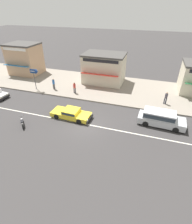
% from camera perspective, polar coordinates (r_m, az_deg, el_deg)
% --- Properties ---
extents(ground_plane, '(160.00, 160.00, 0.00)m').
position_cam_1_polar(ground_plane, '(18.89, -3.71, -3.95)').
color(ground_plane, '#383535').
extents(lane_centre_stripe, '(50.40, 0.14, 0.01)m').
position_cam_1_polar(lane_centre_stripe, '(18.89, -3.71, -3.94)').
color(lane_centre_stripe, silver).
rests_on(lane_centre_stripe, ground).
extents(kerb_strip, '(68.00, 10.00, 0.15)m').
position_cam_1_polar(kerb_strip, '(27.14, 3.92, 8.04)').
color(kerb_strip, gray).
rests_on(kerb_strip, ground).
extents(minivan_silver_1, '(4.97, 2.16, 1.56)m').
position_cam_1_polar(minivan_silver_1, '(19.56, 20.29, -1.74)').
color(minivan_silver_1, '#B7BABF').
rests_on(minivan_silver_1, ground).
extents(sedan_yellow_2, '(4.64, 2.04, 1.06)m').
position_cam_1_polar(sedan_yellow_2, '(19.82, -8.08, -0.46)').
color(sedan_yellow_2, yellow).
rests_on(sedan_yellow_2, ground).
extents(motorcycle_0, '(1.31, 1.53, 0.80)m').
position_cam_1_polar(motorcycle_0, '(20.04, -22.97, -2.96)').
color(motorcycle_0, black).
rests_on(motorcycle_0, ground).
extents(arrow_signboard, '(1.34, 0.65, 3.08)m').
position_cam_1_polar(arrow_signboard, '(26.61, -18.99, 12.04)').
color(arrow_signboard, '#4C4C51').
rests_on(arrow_signboard, kerb_strip).
extents(pedestrian_near_clock, '(0.34, 0.34, 1.64)m').
position_cam_1_polar(pedestrian_near_clock, '(23.58, 21.91, 4.57)').
color(pedestrian_near_clock, '#232838').
rests_on(pedestrian_near_clock, kerb_strip).
extents(pedestrian_mid_kerb, '(0.34, 0.34, 1.58)m').
position_cam_1_polar(pedestrian_mid_kerb, '(24.94, -7.04, 8.11)').
color(pedestrian_mid_kerb, '#333338').
rests_on(pedestrian_mid_kerb, kerb_strip).
extents(pedestrian_by_shop, '(0.34, 0.34, 1.69)m').
position_cam_1_polar(pedestrian_by_shop, '(26.62, -13.69, 9.19)').
color(pedestrian_by_shop, '#333338').
rests_on(pedestrian_by_shop, kerb_strip).
extents(shopfront_corner_warung, '(6.31, 5.23, 4.48)m').
position_cam_1_polar(shopfront_corner_warung, '(28.31, 2.66, 14.14)').
color(shopfront_corner_warung, beige).
rests_on(shopfront_corner_warung, kerb_strip).
extents(shopfront_mid_block, '(5.20, 4.96, 5.17)m').
position_cam_1_polar(shopfront_mid_block, '(34.48, -22.19, 15.79)').
color(shopfront_mid_block, tan).
rests_on(shopfront_mid_block, kerb_strip).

